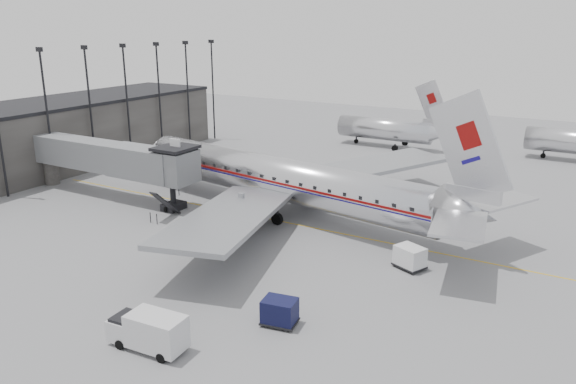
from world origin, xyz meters
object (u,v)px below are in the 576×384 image
at_px(airliner, 286,180).
at_px(service_van, 148,330).
at_px(ramp_worker, 210,236).
at_px(baggage_cart_navy, 280,311).
at_px(baggage_cart_white, 410,257).

height_order(airliner, service_van, airliner).
bearing_deg(service_van, ramp_worker, 110.98).
relative_size(service_van, baggage_cart_navy, 2.02).
distance_m(airliner, baggage_cart_navy, 21.13).
bearing_deg(baggage_cart_navy, service_van, -139.85).
height_order(airliner, baggage_cart_white, airliner).
xyz_separation_m(service_van, ramp_worker, (-6.43, 13.84, -0.29)).
distance_m(airliner, baggage_cart_white, 16.03).
height_order(airliner, ramp_worker, airliner).
bearing_deg(airliner, baggage_cart_navy, -51.56).
bearing_deg(baggage_cart_white, ramp_worker, -141.40).
relative_size(baggage_cart_navy, ramp_worker, 1.37).
distance_m(airliner, ramp_worker, 10.78).
bearing_deg(baggage_cart_navy, baggage_cart_white, 61.01).
xyz_separation_m(service_van, baggage_cart_navy, (5.06, 6.00, -0.26)).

